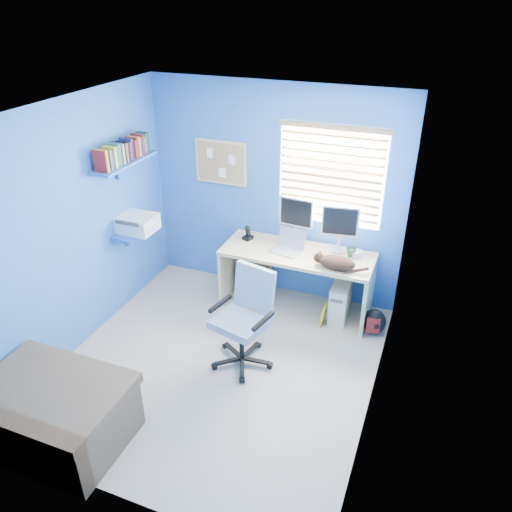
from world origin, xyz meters
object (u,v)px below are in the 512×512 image
at_px(cat, 337,263).
at_px(office_chair, 245,330).
at_px(laptop, 287,243).
at_px(desk, 296,281).
at_px(tower_pc, 340,300).

relative_size(cat, office_chair, 0.39).
distance_m(laptop, cat, 0.63).
bearing_deg(desk, office_chair, -100.36).
bearing_deg(desk, laptop, -167.52).
xyz_separation_m(laptop, tower_pc, (0.65, 0.03, -0.62)).
xyz_separation_m(laptop, office_chair, (-0.07, -1.05, -0.48)).
relative_size(desk, cat, 4.39).
xyz_separation_m(desk, office_chair, (-0.20, -1.08, 0.00)).
xyz_separation_m(cat, tower_pc, (0.04, 0.20, -0.58)).
bearing_deg(desk, cat, -21.99).
distance_m(cat, office_chair, 1.20).
relative_size(desk, tower_pc, 3.77).
bearing_deg(tower_pc, cat, -103.32).
bearing_deg(cat, desk, 164.18).
height_order(laptop, tower_pc, laptop).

